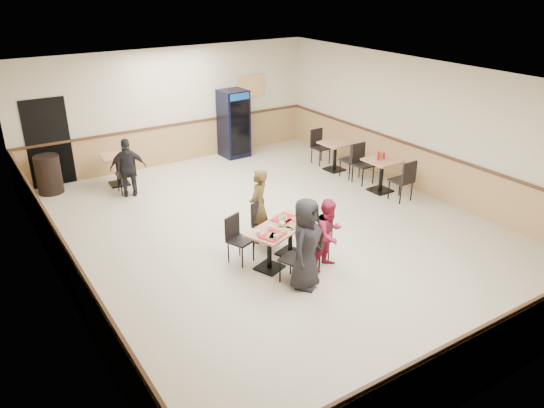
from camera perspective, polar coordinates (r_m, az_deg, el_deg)
ground at (r=10.48m, az=0.51°, el=-3.04°), size 10.00×10.00×0.00m
room_shell at (r=13.13m, az=0.90°, el=5.36°), size 10.00×10.00×10.00m
main_table at (r=9.26m, az=0.88°, el=-3.67°), size 1.44×1.07×0.69m
main_chairs at (r=9.24m, az=0.72°, el=-3.90°), size 1.62×1.82×0.87m
diner_woman_left at (r=8.43m, az=3.66°, el=-4.30°), size 0.89×0.82×1.53m
diner_woman_right at (r=9.06m, az=6.13°, el=-3.24°), size 0.71×0.61×1.27m
diner_man_opposite at (r=9.87m, az=-1.46°, el=-0.22°), size 0.63×0.59×1.43m
lone_diner at (r=12.35m, az=-15.19°, el=3.78°), size 0.86×0.57×1.36m
tabletop_clutter at (r=9.12m, az=1.17°, el=-2.38°), size 1.15×0.88×0.12m
side_table_near at (r=12.49m, az=11.72°, el=3.57°), size 0.74×0.74×0.77m
side_table_near_chair_south at (r=12.10m, az=13.73°, el=2.58°), size 0.47×0.47×0.98m
side_table_near_chair_north at (r=12.92m, az=9.82°, el=4.28°), size 0.47×0.47×0.98m
side_table_far at (r=13.68m, az=6.81°, el=5.59°), size 0.72×0.72×0.74m
side_table_far_chair_south at (r=13.26m, az=8.42°, el=4.80°), size 0.45×0.45×0.94m
side_table_far_chair_north at (r=14.13m, az=5.28°, el=6.15°), size 0.45×0.45×0.94m
condiment_caddy at (r=12.39m, az=11.59°, el=5.12°), size 0.23×0.06×0.20m
back_table at (r=13.17m, az=-16.29°, el=4.05°), size 0.75×0.75×0.74m
back_table_chair_lone at (r=12.64m, az=-15.45°, el=3.21°), size 0.47×0.47×0.94m
pepsi_cooler at (r=14.63m, az=-4.13°, el=8.62°), size 0.71×0.72×1.83m
trash_bin at (r=13.21m, az=-22.89°, el=2.94°), size 0.57×0.57×0.89m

